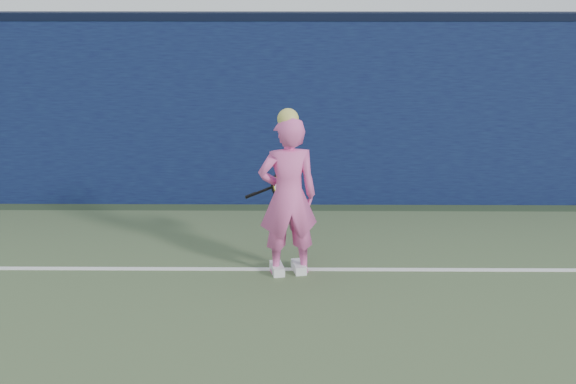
{
  "coord_description": "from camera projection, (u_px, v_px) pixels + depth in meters",
  "views": [
    {
      "loc": [
        0.11,
        -3.26,
        3.14
      ],
      "look_at": [
        0.05,
        3.94,
        0.91
      ],
      "focal_mm": 45.0,
      "sensor_mm": 36.0,
      "label": 1
    }
  ],
  "objects": [
    {
      "name": "wall_cap",
      "position": [
        286.0,
        16.0,
        9.5
      ],
      "size": [
        24.0,
        0.42,
        0.1
      ],
      "primitive_type": "cube",
      "color": "black",
      "rests_on": "backstop_wall"
    },
    {
      "name": "backstop_wall",
      "position": [
        286.0,
        113.0,
        9.88
      ],
      "size": [
        24.0,
        0.4,
        2.5
      ],
      "primitive_type": "cube",
      "color": "#0C1038",
      "rests_on": "ground"
    },
    {
      "name": "racket",
      "position": [
        280.0,
        185.0,
        7.99
      ],
      "size": [
        0.57,
        0.25,
        0.31
      ],
      "rotation": [
        0.0,
        0.0,
        0.25
      ],
      "color": "black",
      "rests_on": "ground"
    },
    {
      "name": "player",
      "position": [
        288.0,
        196.0,
        7.55
      ],
      "size": [
        0.7,
        0.53,
        1.8
      ],
      "rotation": [
        0.0,
        0.0,
        3.34
      ],
      "color": "#EA5BA8",
      "rests_on": "ground"
    }
  ]
}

